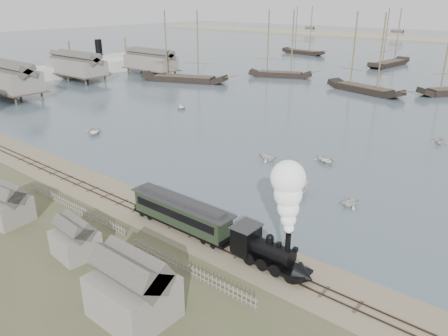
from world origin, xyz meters
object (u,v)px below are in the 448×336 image
Objects in this scene: passenger_coach at (181,212)px; steamship at (100,56)px; locomotive at (281,226)px; beached_dinghy at (160,198)px.

passenger_coach is 111.48m from steamship.
steamship is at bearing 151.68° from locomotive.
locomotive is at bearing -111.85° from steamship.
steamship is at bearing 67.38° from beached_dinghy.
beached_dinghy is (-19.01, 3.06, -4.26)m from locomotive.
passenger_coach is 0.27× the size of steamship.
passenger_coach is at bearing -114.84° from steamship.
beached_dinghy is (-6.78, 3.06, -1.57)m from passenger_coach.
locomotive is 19.72m from beached_dinghy.
locomotive is 2.38× the size of beached_dinghy.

